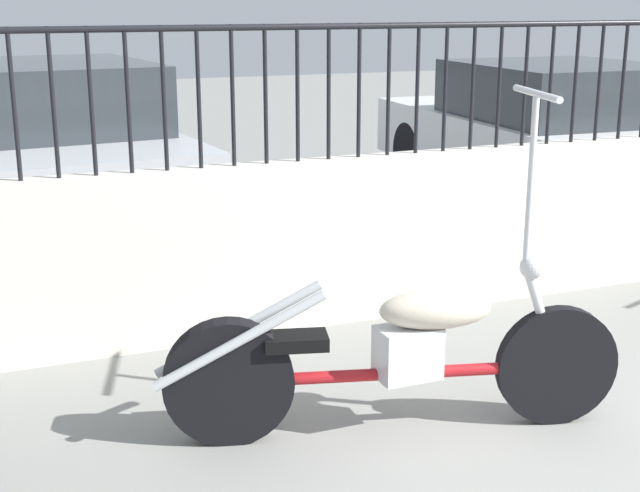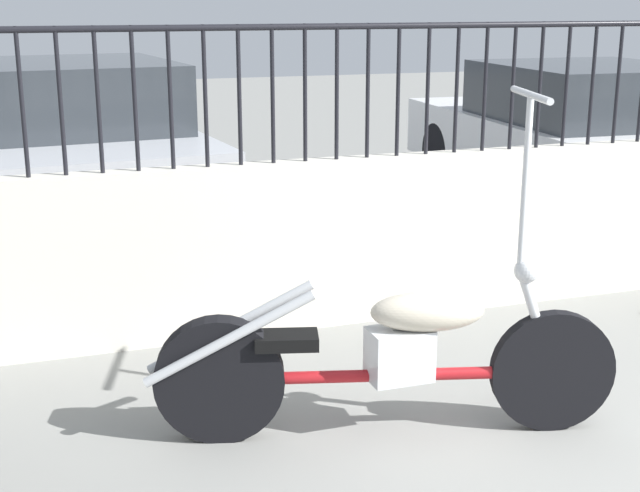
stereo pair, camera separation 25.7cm
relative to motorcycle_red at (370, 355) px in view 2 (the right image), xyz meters
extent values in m
cube|color=beige|center=(1.31, 1.44, 0.12)|extent=(10.17, 0.18, 1.01)
cylinder|color=black|center=(-1.37, 1.44, 1.02)|extent=(0.02, 0.02, 0.78)
cylinder|color=black|center=(-1.18, 1.44, 1.02)|extent=(0.02, 0.02, 0.78)
cylinder|color=black|center=(-0.99, 1.44, 1.02)|extent=(0.02, 0.02, 0.78)
cylinder|color=black|center=(-0.80, 1.44, 1.02)|extent=(0.02, 0.02, 0.78)
cylinder|color=black|center=(-0.61, 1.44, 1.02)|extent=(0.02, 0.02, 0.78)
cylinder|color=black|center=(-0.41, 1.44, 1.02)|extent=(0.02, 0.02, 0.78)
cylinder|color=black|center=(-0.22, 1.44, 1.02)|extent=(0.02, 0.02, 0.78)
cylinder|color=black|center=(-0.03, 1.44, 1.02)|extent=(0.02, 0.02, 0.78)
cylinder|color=black|center=(0.16, 1.44, 1.02)|extent=(0.02, 0.02, 0.78)
cylinder|color=black|center=(0.35, 1.44, 1.02)|extent=(0.02, 0.02, 0.78)
cylinder|color=black|center=(0.54, 1.44, 1.02)|extent=(0.02, 0.02, 0.78)
cylinder|color=black|center=(0.74, 1.44, 1.02)|extent=(0.02, 0.02, 0.78)
cylinder|color=black|center=(0.93, 1.44, 1.02)|extent=(0.02, 0.02, 0.78)
cylinder|color=black|center=(1.12, 1.44, 1.02)|extent=(0.02, 0.02, 0.78)
cylinder|color=black|center=(1.31, 1.44, 1.02)|extent=(0.02, 0.02, 0.78)
cylinder|color=black|center=(1.50, 1.44, 1.02)|extent=(0.02, 0.02, 0.78)
cylinder|color=black|center=(1.70, 1.44, 1.02)|extent=(0.02, 0.02, 0.78)
cylinder|color=black|center=(1.89, 1.44, 1.02)|extent=(0.02, 0.02, 0.78)
cylinder|color=black|center=(2.08, 1.44, 1.02)|extent=(0.02, 0.02, 0.78)
cylinder|color=black|center=(2.27, 1.44, 1.02)|extent=(0.02, 0.02, 0.78)
cylinder|color=black|center=(1.31, 1.44, 1.39)|extent=(10.17, 0.04, 0.04)
cylinder|color=black|center=(0.81, -0.21, -0.10)|extent=(0.57, 0.21, 0.57)
cylinder|color=black|center=(-0.65, 0.17, -0.10)|extent=(0.59, 0.25, 0.58)
cylinder|color=#AD191E|center=(0.08, -0.02, -0.10)|extent=(1.36, 0.41, 0.06)
cube|color=silver|center=(0.13, -0.03, 0.00)|extent=(0.28, 0.18, 0.24)
ellipsoid|color=beige|center=(0.24, -0.06, 0.20)|extent=(0.54, 0.32, 0.18)
cube|color=black|center=(-0.36, 0.10, 0.08)|extent=(0.31, 0.23, 0.06)
cylinder|color=silver|center=(0.72, -0.19, 0.15)|extent=(0.23, 0.10, 0.51)
sphere|color=silver|center=(0.66, -0.18, 0.38)|extent=(0.11, 0.11, 0.11)
cylinder|color=silver|center=(0.64, -0.17, 0.78)|extent=(0.03, 0.03, 0.75)
cylinder|color=silver|center=(0.64, -0.17, 1.15)|extent=(0.16, 0.51, 0.03)
cylinder|color=silver|center=(-0.62, 0.09, 0.12)|extent=(0.74, 0.24, 0.43)
cylinder|color=silver|center=(-0.58, 0.23, 0.12)|extent=(0.74, 0.24, 0.43)
cylinder|color=black|center=(-0.29, 5.62, -0.06)|extent=(0.17, 0.65, 0.64)
cylinder|color=black|center=(-0.07, 3.21, -0.06)|extent=(0.17, 0.65, 0.64)
cube|color=#B7BABF|center=(-1.05, 4.33, 0.19)|extent=(2.21, 4.06, 0.66)
cube|color=#2D3338|center=(-1.03, 4.14, 0.79)|extent=(1.83, 2.02, 0.53)
cylinder|color=black|center=(2.84, 5.16, -0.06)|extent=(0.14, 0.64, 0.64)
cylinder|color=black|center=(4.61, 5.07, -0.06)|extent=(0.14, 0.64, 0.64)
cylinder|color=black|center=(2.72, 2.67, -0.06)|extent=(0.14, 0.64, 0.64)
cube|color=silver|center=(3.67, 3.87, 0.15)|extent=(2.06, 4.10, 0.59)
cube|color=#2D3338|center=(3.66, 3.67, 0.70)|extent=(1.78, 2.01, 0.51)
camera|label=1|loc=(-1.63, -3.34, 1.53)|focal=50.00mm
camera|label=2|loc=(-1.39, -3.43, 1.53)|focal=50.00mm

